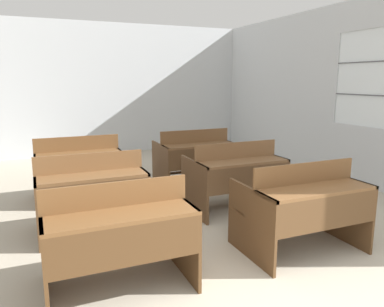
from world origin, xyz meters
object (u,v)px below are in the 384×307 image
object	(u,v)px
bench_front_left	(118,234)
bench_third_right	(195,157)
bench_second_left	(91,192)
bench_third_left	(78,167)
bench_second_right	(235,175)
bench_front_right	(303,206)

from	to	relation	value
bench_front_left	bench_third_right	distance (m)	3.06
bench_third_right	bench_second_left	bearing A→B (deg)	-144.30
bench_third_left	bench_third_right	distance (m)	1.76
bench_second_right	bench_front_right	bearing A→B (deg)	-89.16
bench_second_right	bench_third_left	world-z (taller)	same
bench_third_right	bench_front_left	bearing A→B (deg)	-124.81
bench_front_left	bench_second_right	size ratio (longest dim) A/B	1.00
bench_front_left	bench_second_right	world-z (taller)	same
bench_third_right	bench_second_right	bearing A→B (deg)	-89.56
bench_second_left	bench_third_right	distance (m)	2.19
bench_second_right	bench_third_right	distance (m)	1.27
bench_front_right	bench_second_left	world-z (taller)	same
bench_front_right	bench_third_left	size ratio (longest dim) A/B	1.00
bench_third_left	bench_third_right	bearing A→B (deg)	-0.21
bench_front_left	bench_third_right	bearing A→B (deg)	55.19
bench_front_left	bench_third_right	xyz separation A→B (m)	(1.75, 2.51, 0.00)
bench_second_right	bench_second_left	bearing A→B (deg)	-179.98
bench_second_left	bench_third_left	world-z (taller)	same
bench_front_right	bench_third_left	xyz separation A→B (m)	(-1.79, 2.55, 0.00)
bench_second_left	bench_third_right	bearing A→B (deg)	35.70
bench_front_right	bench_third_right	size ratio (longest dim) A/B	1.00
bench_front_left	bench_second_left	world-z (taller)	same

